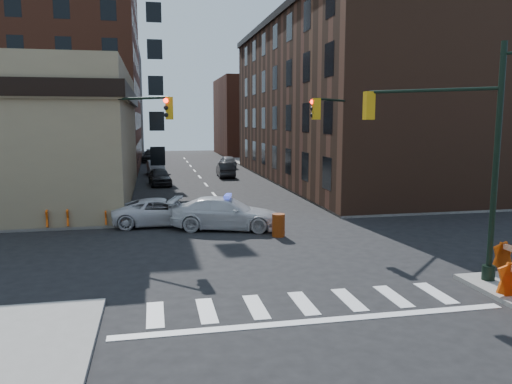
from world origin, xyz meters
name	(u,v)px	position (x,y,z in m)	size (l,w,h in m)	color
ground	(258,248)	(0.00, 0.00, 0.00)	(140.00, 140.00, 0.00)	black
sidewalk_ne	(393,167)	(23.00, 32.75, 0.07)	(34.00, 54.50, 0.15)	gray
apartment_block	(21,61)	(-18.50, 40.00, 12.00)	(25.00, 25.00, 24.00)	brown
commercial_row_ne	(347,104)	(13.00, 22.50, 7.00)	(14.00, 34.00, 14.00)	#45291B
filler_nw	(76,104)	(-16.00, 62.00, 8.00)	(20.00, 18.00, 16.00)	#51463C
filler_ne	(269,117)	(14.00, 58.00, 6.00)	(16.00, 16.00, 12.00)	brown
signal_pole_se	(462,149)	(6.04, -5.52, 4.61)	(5.40, 5.27, 8.00)	black
signal_pole_nw	(124,145)	(-5.85, 5.34, 4.34)	(3.58, 3.67, 8.00)	black
signal_pole_ne	(341,143)	(5.84, 5.35, 4.34)	(3.67, 3.58, 8.00)	black
tree_ne_near	(279,142)	(7.50, 26.00, 3.49)	(3.00, 3.00, 4.85)	black
tree_ne_far	(261,139)	(7.50, 34.00, 3.49)	(3.00, 3.00, 4.85)	black
police_car	(226,213)	(-0.83, 4.19, 0.82)	(2.31, 5.68, 1.65)	silver
pickup	(162,212)	(-4.05, 5.80, 0.72)	(2.40, 5.21, 1.45)	silver
parked_car_wnear	(160,177)	(-3.92, 22.47, 0.74)	(1.76, 4.37, 1.49)	black
parked_car_wfar	(156,168)	(-4.20, 30.87, 0.73)	(1.54, 4.41, 1.45)	#94979C
parked_car_wdeep	(152,156)	(-4.62, 46.74, 0.81)	(2.28, 5.60, 1.63)	black
parked_car_enear	(226,170)	(2.50, 27.38, 0.72)	(1.52, 4.35, 1.43)	black
parked_car_efar	(228,161)	(4.14, 36.98, 0.72)	(1.70, 4.24, 1.44)	gray
pedestrian_a	(79,206)	(-8.30, 6.00, 1.16)	(0.74, 0.48, 2.02)	black
pedestrian_b	(65,204)	(-9.30, 7.97, 0.98)	(0.80, 0.63, 1.65)	black
pedestrian_c	(33,209)	(-10.75, 7.01, 0.93)	(0.92, 0.38, 1.57)	#212932
barrel_road	(278,225)	(1.43, 2.00, 0.55)	(0.62, 0.62, 1.11)	#CF6609
barrel_bank	(135,216)	(-5.50, 6.29, 0.46)	(0.51, 0.51, 0.92)	#C56109
barricade_nw_a	(115,217)	(-6.50, 5.70, 0.57)	(1.13, 0.56, 0.84)	#C53C09
barricade_nw_b	(58,218)	(-9.30, 5.70, 0.64)	(1.32, 0.66, 0.99)	red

